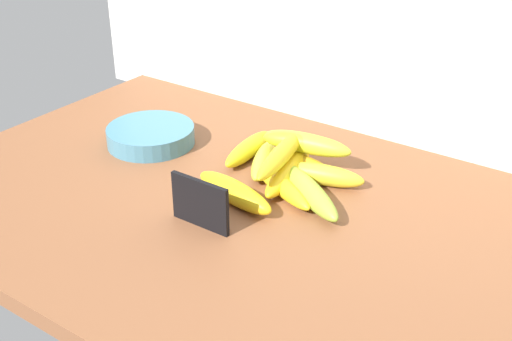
{
  "coord_description": "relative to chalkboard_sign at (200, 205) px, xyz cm",
  "views": [
    {
      "loc": [
        61.06,
        -77.08,
        60.86
      ],
      "look_at": [
        4.55,
        4.05,
        8.0
      ],
      "focal_mm": 45.86,
      "sensor_mm": 36.0,
      "label": 1
    }
  ],
  "objects": [
    {
      "name": "banana_6",
      "position": [
        2.72,
        25.53,
        -2.23
      ],
      "size": [
        15.92,
        4.59,
        3.26
      ],
      "primitive_type": "ellipsoid",
      "rotation": [
        0.0,
        0.0,
        3.06
      ],
      "color": "#BE8F1A",
      "rests_on": "counter_top"
    },
    {
      "name": "fruit_bowl",
      "position": [
        -27.69,
        17.99,
        -2.02
      ],
      "size": [
        17.66,
        17.66,
        3.68
      ],
      "primitive_type": "cylinder",
      "color": "teal",
      "rests_on": "counter_top"
    },
    {
      "name": "banana_10",
      "position": [
        2.71,
        19.45,
        1.75
      ],
      "size": [
        7.11,
        20.41,
        3.35
      ],
      "primitive_type": "ellipsoid",
      "rotation": [
        0.0,
        0.0,
        4.9
      ],
      "color": "yellow",
      "rests_on": "banana_5"
    },
    {
      "name": "chalkboard_sign",
      "position": [
        0.0,
        0.0,
        0.0
      ],
      "size": [
        11.0,
        1.8,
        8.4
      ],
      "color": "black",
      "rests_on": "counter_top"
    },
    {
      "name": "banana_8",
      "position": [
        3.23,
        26.66,
        1.29
      ],
      "size": [
        16.73,
        7.75,
        3.78
      ],
      "primitive_type": "ellipsoid",
      "rotation": [
        0.0,
        0.0,
        3.4
      ],
      "color": "gold",
      "rests_on": "banana_6"
    },
    {
      "name": "counter_top",
      "position": [
        -2.74,
        8.88,
        -5.36
      ],
      "size": [
        110.0,
        76.0,
        3.0
      ],
      "primitive_type": "cube",
      "color": "brown",
      "rests_on": "ground"
    },
    {
      "name": "banana_2",
      "position": [
        4.85,
        16.11,
        -2.23
      ],
      "size": [
        18.0,
        11.2,
        3.26
      ],
      "primitive_type": "ellipsoid",
      "rotation": [
        0.0,
        0.0,
        2.68
      ],
      "color": "yellow",
      "rests_on": "counter_top"
    },
    {
      "name": "banana_5",
      "position": [
        3.51,
        20.81,
        -1.89
      ],
      "size": [
        7.93,
        20.7,
        3.93
      ],
      "primitive_type": "ellipsoid",
      "rotation": [
        0.0,
        0.0,
        4.91
      ],
      "color": "yellow",
      "rests_on": "counter_top"
    },
    {
      "name": "banana_9",
      "position": [
        3.68,
        26.82,
        1.33
      ],
      "size": [
        17.77,
        6.09,
        3.84
      ],
      "primitive_type": "ellipsoid",
      "rotation": [
        0.0,
        0.0,
        3.27
      ],
      "color": "gold",
      "rests_on": "banana_6"
    },
    {
      "name": "banana_3",
      "position": [
        0.13,
        8.67,
        -1.79
      ],
      "size": [
        18.18,
        7.71,
        4.14
      ],
      "primitive_type": "ellipsoid",
      "rotation": [
        0.0,
        0.0,
        2.93
      ],
      "color": "yellow",
      "rests_on": "counter_top"
    },
    {
      "name": "banana_4",
      "position": [
        9.24,
        23.19,
        -1.94
      ],
      "size": [
        15.81,
        7.33,
        3.83
      ],
      "primitive_type": "ellipsoid",
      "rotation": [
        0.0,
        0.0,
        0.24
      ],
      "color": "yellow",
      "rests_on": "counter_top"
    },
    {
      "name": "banana_0",
      "position": [
        10.16,
        16.59,
        -1.84
      ],
      "size": [
        19.43,
        14.54,
        4.02
      ],
      "primitive_type": "ellipsoid",
      "rotation": [
        0.0,
        0.0,
        5.71
      ],
      "color": "#94B736",
      "rests_on": "counter_top"
    },
    {
      "name": "banana_7",
      "position": [
        -7.93,
        24.29,
        -2.04
      ],
      "size": [
        5.32,
        16.52,
        3.64
      ],
      "primitive_type": "ellipsoid",
      "rotation": [
        0.0,
        0.0,
        1.68
      ],
      "color": "yellow",
      "rests_on": "counter_top"
    },
    {
      "name": "banana_1",
      "position": [
        -2.29,
        21.87,
        -2.07
      ],
      "size": [
        9.36,
        15.4,
        3.57
      ],
      "primitive_type": "ellipsoid",
      "rotation": [
        0.0,
        0.0,
        1.98
      ],
      "color": "gold",
      "rests_on": "counter_top"
    }
  ]
}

